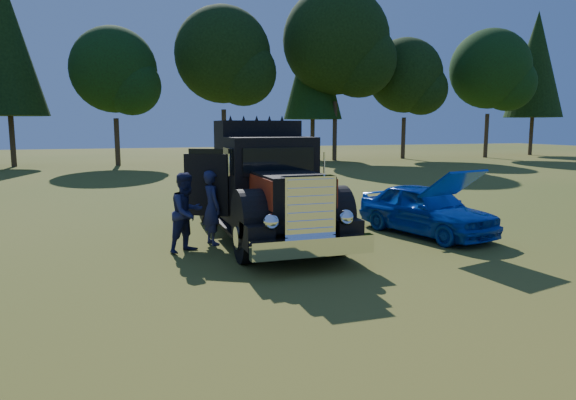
# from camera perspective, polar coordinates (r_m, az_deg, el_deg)

# --- Properties ---
(ground) EXTENTS (120.00, 120.00, 0.00)m
(ground) POSITION_cam_1_polar(r_m,az_deg,el_deg) (11.17, 3.06, -6.63)
(ground) COLOR #3F5519
(ground) RESTS_ON ground
(treeline) EXTENTS (72.10, 24.04, 14.05)m
(treeline) POSITION_cam_1_polar(r_m,az_deg,el_deg) (38.42, -13.97, 15.53)
(treeline) COLOR #2D2116
(treeline) RESTS_ON ground
(diamond_t_truck) EXTENTS (3.26, 7.16, 3.00)m
(diamond_t_truck) POSITION_cam_1_polar(r_m,az_deg,el_deg) (12.92, -2.48, 1.18)
(diamond_t_truck) COLOR black
(diamond_t_truck) RESTS_ON ground
(hotrod_coupe) EXTENTS (2.50, 4.37, 1.89)m
(hotrod_coupe) POSITION_cam_1_polar(r_m,az_deg,el_deg) (14.04, 15.10, -0.99)
(hotrod_coupe) COLOR #083FB5
(hotrod_coupe) RESTS_ON ground
(spectator_near) EXTENTS (0.57, 0.74, 1.81)m
(spectator_near) POSITION_cam_1_polar(r_m,az_deg,el_deg) (12.56, -8.46, -0.83)
(spectator_near) COLOR #1B1E41
(spectator_near) RESTS_ON ground
(spectator_far) EXTENTS (1.12, 1.07, 1.83)m
(spectator_far) POSITION_cam_1_polar(r_m,az_deg,el_deg) (11.88, -11.16, -1.37)
(spectator_far) COLOR #20354C
(spectator_far) RESTS_ON ground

